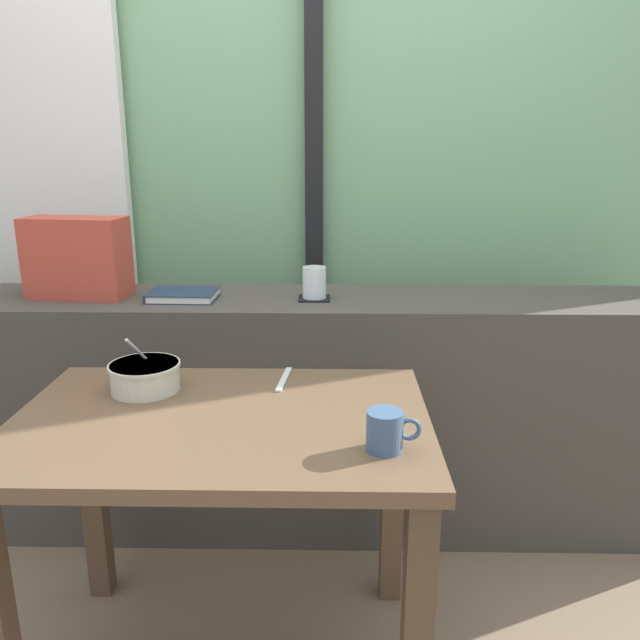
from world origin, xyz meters
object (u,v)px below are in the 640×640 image
object	(u,v)px
closed_book	(183,295)
soup_bowl	(145,377)
coaster_square	(314,298)
throw_pillow	(77,258)
ceramic_mug	(386,431)
fork_utensil	(284,379)
breakfast_table	(223,465)
juice_glass	(314,284)

from	to	relation	value
closed_book	soup_bowl	bearing A→B (deg)	-88.63
coaster_square	throw_pillow	bearing A→B (deg)	178.52
throw_pillow	ceramic_mug	bearing A→B (deg)	-41.51
coaster_square	closed_book	distance (m)	0.43
closed_book	throw_pillow	xyz separation A→B (m)	(-0.34, 0.03, 0.12)
coaster_square	fork_utensil	bearing A→B (deg)	-99.30
breakfast_table	fork_utensil	distance (m)	0.29
soup_bowl	fork_utensil	size ratio (longest dim) A/B	1.06
breakfast_table	closed_book	bearing A→B (deg)	109.51
coaster_square	juice_glass	distance (m)	0.05
coaster_square	soup_bowl	world-z (taller)	soup_bowl
closed_book	soup_bowl	world-z (taller)	soup_bowl
juice_glass	ceramic_mug	world-z (taller)	juice_glass
fork_utensil	soup_bowl	bearing A→B (deg)	-162.02
juice_glass	soup_bowl	distance (m)	0.66
throw_pillow	soup_bowl	xyz separation A→B (m)	(0.36, -0.52, -0.21)
closed_book	throw_pillow	size ratio (longest dim) A/B	0.69
breakfast_table	soup_bowl	world-z (taller)	soup_bowl
closed_book	fork_utensil	xyz separation A→B (m)	(0.36, -0.42, -0.13)
throw_pillow	coaster_square	bearing A→B (deg)	-1.48
fork_utensil	ceramic_mug	distance (m)	0.46
soup_bowl	fork_utensil	bearing A→B (deg)	12.24
juice_glass	ceramic_mug	size ratio (longest dim) A/B	0.89
closed_book	fork_utensil	distance (m)	0.56
breakfast_table	closed_book	size ratio (longest dim) A/B	4.37
breakfast_table	throw_pillow	xyz separation A→B (m)	(-0.57, 0.67, 0.37)
breakfast_table	juice_glass	bearing A→B (deg)	73.15
fork_utensil	closed_book	bearing A→B (deg)	136.47
coaster_square	soup_bowl	size ratio (longest dim) A/B	0.56
breakfast_table	ceramic_mug	bearing A→B (deg)	-23.25
ceramic_mug	fork_utensil	bearing A→B (deg)	121.43
coaster_square	juice_glass	world-z (taller)	juice_glass
coaster_square	ceramic_mug	bearing A→B (deg)	-78.27
juice_glass	throw_pillow	bearing A→B (deg)	178.52
juice_glass	breakfast_table	bearing A→B (deg)	-106.85
fork_utensil	ceramic_mug	world-z (taller)	ceramic_mug
breakfast_table	juice_glass	size ratio (longest dim) A/B	9.57
juice_glass	soup_bowl	xyz separation A→B (m)	(-0.42, -0.50, -0.13)
juice_glass	soup_bowl	world-z (taller)	juice_glass
juice_glass	throw_pillow	xyz separation A→B (m)	(-0.77, 0.02, 0.08)
fork_utensil	coaster_square	bearing A→B (deg)	86.44
ceramic_mug	coaster_square	bearing A→B (deg)	101.73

